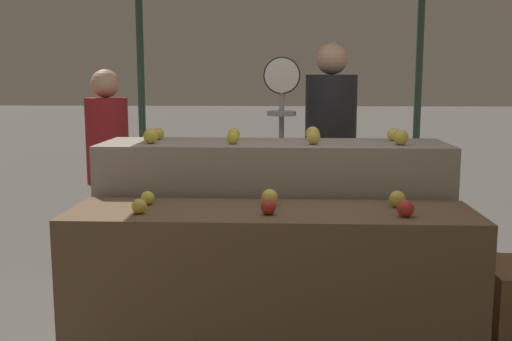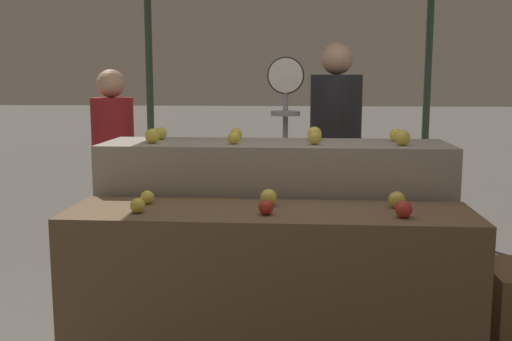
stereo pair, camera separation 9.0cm
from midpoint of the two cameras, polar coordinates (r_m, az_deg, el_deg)
The scene contains 19 objects.
display_counter_front at distance 3.07m, azimuth 0.57°, elevation -11.64°, with size 2.01×0.55×0.86m, color brown.
display_counter_back at distance 3.60m, azimuth 0.93°, elevation -6.29°, with size 2.01×0.55×1.13m, color gray.
apple_front_0 at distance 2.93m, azimuth -11.93°, elevation -3.35°, with size 0.07×0.07×0.07m, color gold.
apple_front_1 at distance 2.84m, azimuth 0.28°, elevation -3.53°, with size 0.07×0.07×0.07m, color #AD281E.
apple_front_2 at distance 2.87m, azimuth 13.17°, elevation -3.53°, with size 0.08×0.08×0.08m, color #B72D23.
apple_front_3 at distance 3.13m, azimuth -11.09°, elevation -2.57°, with size 0.07×0.07×0.07m, color yellow.
apple_front_4 at distance 3.05m, azimuth 0.47°, elevation -2.56°, with size 0.09×0.09×0.09m, color yellow.
apple_front_5 at distance 3.08m, azimuth 12.49°, elevation -2.66°, with size 0.08×0.08×0.08m, color gold.
apple_back_0 at distance 3.49m, azimuth -10.72°, elevation 3.23°, with size 0.09×0.09×0.09m, color gold.
apple_back_1 at distance 3.40m, azimuth -2.98°, elevation 3.11°, with size 0.07×0.07×0.07m, color gold.
apple_back_2 at distance 3.39m, azimuth 4.74°, elevation 3.13°, with size 0.08×0.08×0.08m, color gold.
apple_back_3 at distance 3.44m, azimuth 12.90°, elevation 3.09°, with size 0.09×0.09×0.09m, color gold.
apple_back_4 at distance 3.69m, azimuth -10.01°, elevation 3.47°, with size 0.08×0.08×0.08m, color gold.
apple_back_5 at distance 3.63m, azimuth -2.82°, elevation 3.48°, with size 0.07×0.07×0.07m, color gold.
apple_back_6 at distance 3.61m, azimuth 4.70°, elevation 3.53°, with size 0.08×0.08×0.08m, color yellow.
apple_back_7 at distance 3.65m, azimuth 12.28°, elevation 3.35°, with size 0.08×0.08×0.08m, color yellow.
produce_scale at distance 4.13m, azimuth 1.82°, elevation 4.31°, with size 0.25×0.20×1.65m.
person_vendor_at_scale at distance 4.46m, azimuth 6.52°, elevation 2.44°, with size 0.41×0.41×1.76m.
person_customer_left at distance 4.57m, azimuth -14.46°, elevation 1.08°, with size 0.34×0.34×1.57m.
Camera 1 is at (0.06, -2.88, 1.50)m, focal length 42.00 mm.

